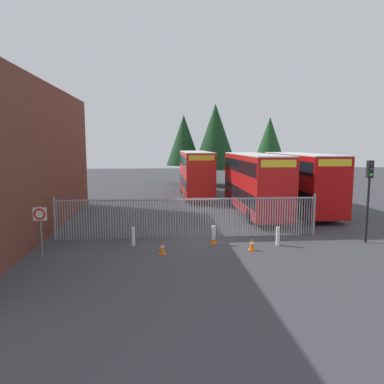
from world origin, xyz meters
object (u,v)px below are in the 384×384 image
at_px(traffic_cone_by_gate, 213,238).
at_px(traffic_cone_mid_forecourt, 162,248).
at_px(double_decker_bus_behind_fence_right, 195,172).
at_px(bollard_near_left, 133,236).
at_px(bollard_near_right, 278,236).
at_px(bollard_center_front, 213,235).
at_px(traffic_light_kerbside, 369,186).
at_px(double_decker_bus_behind_fence_left, 301,180).
at_px(speed_limit_sign_post, 40,220).
at_px(traffic_cone_near_kerb, 252,244).
at_px(double_decker_bus_near_gate, 255,181).

xyz_separation_m(traffic_cone_by_gate, traffic_cone_mid_forecourt, (-2.64, -1.52, 0.00)).
height_order(double_decker_bus_behind_fence_right, bollard_near_left, double_decker_bus_behind_fence_right).
xyz_separation_m(bollard_near_left, bollard_near_right, (7.35, -0.55, 0.00)).
distance_m(bollard_near_right, traffic_cone_by_gate, 3.28).
height_order(double_decker_bus_behind_fence_right, bollard_center_front, double_decker_bus_behind_fence_right).
xyz_separation_m(double_decker_bus_behind_fence_right, traffic_cone_mid_forecourt, (-3.32, -18.68, -2.13)).
bearing_deg(traffic_light_kerbside, double_decker_bus_behind_fence_left, 90.39).
bearing_deg(speed_limit_sign_post, traffic_cone_by_gate, 12.36).
bearing_deg(traffic_cone_by_gate, traffic_light_kerbside, -2.69).
height_order(traffic_cone_mid_forecourt, traffic_cone_near_kerb, same).
bearing_deg(traffic_cone_mid_forecourt, double_decker_bus_near_gate, 54.33).
bearing_deg(bollard_near_left, speed_limit_sign_post, -155.43).
height_order(traffic_cone_near_kerb, speed_limit_sign_post, speed_limit_sign_post).
height_order(traffic_cone_by_gate, traffic_cone_mid_forecourt, same).
bearing_deg(traffic_light_kerbside, double_decker_bus_behind_fence_right, 112.74).
bearing_deg(traffic_cone_by_gate, bollard_near_left, 179.51).
distance_m(bollard_near_left, traffic_cone_by_gate, 4.12).
height_order(double_decker_bus_behind_fence_right, traffic_light_kerbside, double_decker_bus_behind_fence_right).
relative_size(traffic_cone_near_kerb, speed_limit_sign_post, 0.25).
distance_m(double_decker_bus_near_gate, double_decker_bus_behind_fence_right, 9.81).
bearing_deg(double_decker_bus_behind_fence_right, speed_limit_sign_post, -114.74).
xyz_separation_m(traffic_cone_by_gate, traffic_cone_near_kerb, (1.71, -1.28, 0.00)).
bearing_deg(bollard_near_right, traffic_cone_mid_forecourt, -170.35).
bearing_deg(traffic_cone_by_gate, bollard_near_right, -9.08).
bearing_deg(speed_limit_sign_post, bollard_near_left, 24.57).
height_order(bollard_near_right, traffic_cone_near_kerb, bollard_near_right).
bearing_deg(double_decker_bus_behind_fence_left, double_decker_bus_near_gate, -169.51).
bearing_deg(traffic_cone_by_gate, bollard_center_front, 86.34).
height_order(double_decker_bus_near_gate, traffic_cone_near_kerb, double_decker_bus_near_gate).
height_order(bollard_near_left, traffic_cone_by_gate, bollard_near_left).
relative_size(double_decker_bus_behind_fence_left, traffic_cone_by_gate, 18.32).
height_order(double_decker_bus_near_gate, double_decker_bus_behind_fence_left, same).
bearing_deg(traffic_cone_mid_forecourt, traffic_cone_near_kerb, 3.15).
bearing_deg(bollard_center_front, traffic_cone_by_gate, -93.66).
xyz_separation_m(double_decker_bus_behind_fence_left, traffic_light_kerbside, (0.06, -9.08, 0.56)).
bearing_deg(bollard_near_left, traffic_cone_mid_forecourt, -46.50).
relative_size(double_decker_bus_behind_fence_right, bollard_near_left, 11.38).
distance_m(double_decker_bus_behind_fence_right, bollard_near_right, 17.98).
height_order(bollard_center_front, bollard_near_right, same).
relative_size(bollard_center_front, bollard_near_right, 1.00).
relative_size(bollard_center_front, traffic_cone_by_gate, 1.61).
distance_m(bollard_center_front, traffic_cone_near_kerb, 2.15).
xyz_separation_m(double_decker_bus_near_gate, traffic_light_kerbside, (3.83, -8.39, 0.56)).
height_order(bollard_center_front, speed_limit_sign_post, speed_limit_sign_post).
relative_size(bollard_near_left, bollard_center_front, 1.00).
relative_size(double_decker_bus_behind_fence_left, bollard_near_right, 11.38).
distance_m(bollard_center_front, traffic_light_kerbside, 8.42).
bearing_deg(bollard_near_right, traffic_cone_near_kerb, -153.52).
bearing_deg(double_decker_bus_behind_fence_left, traffic_cone_near_kerb, -122.07).
xyz_separation_m(bollard_near_left, bollard_center_front, (4.12, -0.02, 0.00)).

